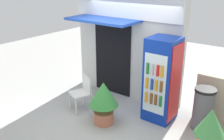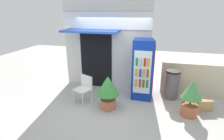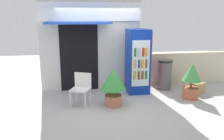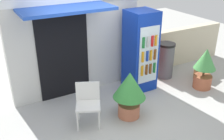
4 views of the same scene
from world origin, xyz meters
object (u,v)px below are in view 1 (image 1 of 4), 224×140
object	(u,v)px
drink_cooler	(162,80)
potted_plant_curbside	(209,131)
potted_plant_near_shop	(103,98)
trash_bin	(203,109)
plastic_chair	(83,91)

from	to	relation	value
drink_cooler	potted_plant_curbside	world-z (taller)	drink_cooler
drink_cooler	potted_plant_near_shop	size ratio (longest dim) A/B	1.93
potted_plant_near_shop	potted_plant_curbside	bearing A→B (deg)	3.87
potted_plant_near_shop	potted_plant_curbside	xyz separation A→B (m)	(2.23, 0.15, -0.03)
potted_plant_near_shop	trash_bin	world-z (taller)	potted_plant_near_shop
potted_plant_near_shop	plastic_chair	bearing A→B (deg)	165.93
plastic_chair	potted_plant_curbside	size ratio (longest dim) A/B	0.82
potted_plant_curbside	trash_bin	world-z (taller)	potted_plant_curbside
potted_plant_near_shop	trash_bin	size ratio (longest dim) A/B	1.05
drink_cooler	potted_plant_near_shop	distance (m)	1.35
potted_plant_near_shop	trash_bin	distance (m)	2.13
drink_cooler	trash_bin	world-z (taller)	drink_cooler
trash_bin	potted_plant_curbside	bearing A→B (deg)	-66.51
potted_plant_curbside	potted_plant_near_shop	bearing A→B (deg)	-176.13
plastic_chair	potted_plant_near_shop	distance (m)	0.84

